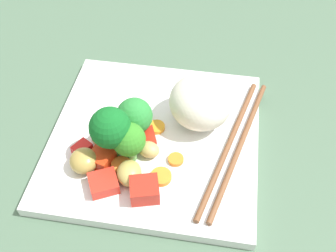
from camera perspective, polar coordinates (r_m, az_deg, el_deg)
The scene contains 21 objects.
ground_plane at distance 57.66cm, azimuth -1.81°, elevation -2.79°, with size 110.00×110.00×2.00cm, color #4C6850.
square_plate at distance 56.31cm, azimuth -1.86°, elevation -1.68°, with size 28.08×28.08×1.49cm, color white.
rice_mound at distance 55.34cm, azimuth 4.58°, elevation 3.39°, with size 8.53×8.90×6.80cm, color white.
broccoli_floret_0 at distance 53.59cm, azimuth -4.85°, elevation 1.05°, with size 4.89×4.89×5.73cm.
broccoli_floret_1 at distance 50.40cm, azimuth -8.09°, elevation -0.46°, with size 5.27×5.27×7.87cm.
broccoli_floret_2 at distance 50.69cm, azimuth -5.54°, elevation -1.96°, with size 4.36×4.36×5.87cm.
carrot_slice_0 at distance 52.36cm, azimuth -6.56°, elevation -5.54°, with size 2.58×2.58×0.73cm, color orange.
carrot_slice_1 at distance 52.73cm, azimuth 1.10°, elevation -4.71°, with size 2.04×2.04×0.55cm, color orange.
carrot_slice_2 at distance 56.19cm, azimuth -1.36°, elevation -0.19°, with size 2.34×2.34×0.57cm, color orange.
carrot_slice_3 at distance 51.09cm, azimuth -0.98°, elevation -7.11°, with size 2.64×2.64×0.68cm, color orange.
pepper_chunk_0 at distance 49.17cm, azimuth -3.33°, elevation -8.93°, with size 3.17×3.42×2.24cm, color red.
pepper_chunk_1 at distance 50.65cm, azimuth -9.03°, elevation -7.93°, with size 3.19×3.41×1.52cm, color red.
pepper_chunk_2 at distance 54.56cm, azimuth -11.98°, elevation -3.11°, with size 2.34×1.84×1.22cm, color red.
pepper_chunk_3 at distance 54.59cm, azimuth -3.11°, elevation -1.66°, with size 3.05×2.39×1.27cm, color red.
pepper_chunk_4 at distance 52.72cm, azimuth -9.34°, elevation -4.46°, with size 2.80×2.99×1.86cm, color red.
chicken_piece_0 at distance 56.59cm, azimuth -8.01°, elevation 0.86°, with size 3.28×2.32×2.17cm, color tan.
chicken_piece_1 at distance 54.65cm, azimuth -9.27°, elevation -1.67°, with size 3.60×2.59×2.11cm, color tan.
chicken_piece_2 at distance 52.37cm, azimuth -11.74°, elevation -4.80°, with size 3.79×3.55×2.65cm, color #B09145.
chicken_piece_3 at distance 50.55cm, azimuth -5.47°, elevation -6.59°, with size 3.65×3.07×2.42cm, color tan.
chicken_piece_4 at distance 52.83cm, azimuth -2.38°, elevation -3.37°, with size 2.83×2.33×1.92cm, color tan.
chopstick_pair at distance 54.88cm, azimuth 9.32°, elevation -2.52°, with size 24.80×7.37×0.74cm.
Camera 1 is at (-34.90, -8.87, 44.04)cm, focal length 43.46 mm.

